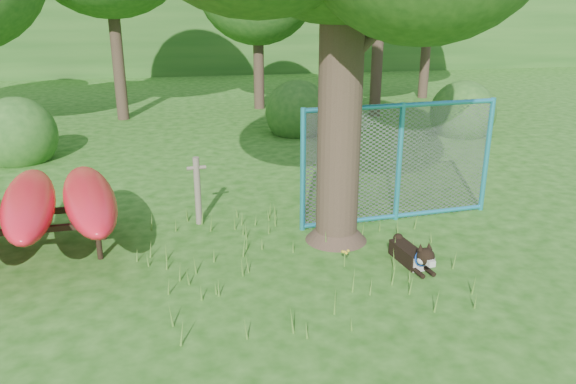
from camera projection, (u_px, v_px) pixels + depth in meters
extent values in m
plane|color=#1B4F0F|center=(291.00, 296.00, 7.22)|extent=(80.00, 80.00, 0.00)
cylinder|color=#37281E|center=(341.00, 78.00, 8.08)|extent=(0.72, 0.72, 5.09)
cone|color=#37281E|center=(336.00, 225.00, 8.83)|extent=(1.08, 1.08, 0.51)
cylinder|color=#37281E|center=(382.00, 26.00, 8.02)|extent=(1.37, 0.80, 1.08)
cylinder|color=#665C4C|center=(198.00, 191.00, 9.36)|extent=(0.12, 0.12, 1.17)
cylinder|color=#665C4C|center=(196.00, 168.00, 9.23)|extent=(0.32, 0.10, 0.06)
cylinder|color=black|center=(99.00, 242.00, 8.18)|extent=(0.09, 0.09, 0.52)
cylinder|color=black|center=(103.00, 224.00, 8.84)|extent=(0.09, 0.09, 0.52)
cube|color=black|center=(7.00, 215.00, 8.46)|extent=(3.12, 0.20, 0.08)
ellipsoid|color=red|center=(29.00, 202.00, 8.12)|extent=(1.26, 3.20, 0.50)
ellipsoid|color=red|center=(89.00, 198.00, 8.30)|extent=(1.36, 3.20, 0.50)
cube|color=black|center=(407.00, 254.00, 8.14)|extent=(0.34, 0.70, 0.23)
cube|color=beige|center=(418.00, 263.00, 7.88)|extent=(0.23, 0.16, 0.21)
sphere|color=black|center=(426.00, 256.00, 7.67)|extent=(0.25, 0.25, 0.25)
cube|color=beige|center=(430.00, 263.00, 7.58)|extent=(0.11, 0.15, 0.09)
sphere|color=beige|center=(421.00, 260.00, 7.64)|extent=(0.11, 0.11, 0.11)
sphere|color=beige|center=(431.00, 259.00, 7.69)|extent=(0.11, 0.11, 0.11)
cone|color=black|center=(421.00, 247.00, 7.64)|extent=(0.09, 0.11, 0.12)
cone|color=black|center=(429.00, 246.00, 7.68)|extent=(0.12, 0.13, 0.12)
cylinder|color=black|center=(418.00, 272.00, 7.75)|extent=(0.11, 0.29, 0.07)
cylinder|color=black|center=(428.00, 270.00, 7.80)|extent=(0.11, 0.29, 0.07)
sphere|color=black|center=(398.00, 238.00, 8.44)|extent=(0.15, 0.15, 0.15)
torus|color=#163DA8|center=(422.00, 258.00, 7.76)|extent=(0.25, 0.10, 0.24)
cylinder|color=#299DC2|center=(303.00, 171.00, 8.97)|extent=(0.10, 0.10, 2.03)
cylinder|color=#299DC2|center=(399.00, 163.00, 9.41)|extent=(0.10, 0.10, 2.03)
cylinder|color=#299DC2|center=(487.00, 156.00, 9.85)|extent=(0.10, 0.10, 2.03)
cylinder|color=#299DC2|center=(403.00, 105.00, 9.09)|extent=(3.38, 0.36, 0.08)
cylinder|color=#299DC2|center=(395.00, 216.00, 9.72)|extent=(3.38, 0.36, 0.08)
plane|color=slate|center=(399.00, 163.00, 9.41)|extent=(3.37, 0.29, 3.39)
cylinder|color=#4E7E29|center=(345.00, 259.00, 7.98)|extent=(0.02, 0.02, 0.23)
sphere|color=gold|center=(345.00, 252.00, 7.94)|extent=(0.04, 0.04, 0.04)
sphere|color=gold|center=(348.00, 251.00, 7.95)|extent=(0.04, 0.04, 0.04)
sphere|color=gold|center=(343.00, 252.00, 7.98)|extent=(0.04, 0.04, 0.04)
sphere|color=gold|center=(346.00, 253.00, 7.91)|extent=(0.04, 0.04, 0.04)
sphere|color=gold|center=(343.00, 252.00, 7.92)|extent=(0.04, 0.04, 0.04)
cylinder|color=#37281E|center=(115.00, 33.00, 16.94)|extent=(0.36, 0.36, 5.25)
cylinder|color=#37281E|center=(258.00, 52.00, 18.92)|extent=(0.36, 0.36, 3.85)
cylinder|color=#37281E|center=(378.00, 40.00, 17.55)|extent=(0.36, 0.36, 4.76)
cylinder|color=#37281E|center=(427.00, 32.00, 20.86)|extent=(0.36, 0.36, 4.90)
sphere|color=#24551B|center=(21.00, 160.00, 13.26)|extent=(1.80, 1.80, 1.80)
sphere|color=#24551B|center=(460.00, 134.00, 15.82)|extent=(1.80, 1.80, 1.80)
sphere|color=#24551B|center=(297.00, 133.00, 15.93)|extent=(1.80, 1.80, 1.80)
cube|color=#24551B|center=(195.00, 10.00, 32.20)|extent=(80.00, 12.00, 6.00)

